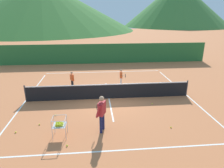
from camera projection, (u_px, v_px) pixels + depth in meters
ground_plane at (109, 99)px, 12.75m from camera, size 120.00×120.00×0.00m
line_baseline_near at (119, 150)px, 7.93m from camera, size 10.29×0.08×0.01m
line_baseline_far at (104, 72)px, 18.48m from camera, size 10.29×0.08×0.01m
line_sideline_west at (25, 102)px, 12.30m from camera, size 0.08×11.24×0.01m
line_sideline_east at (187, 96)px, 13.20m from camera, size 0.08×11.24×0.01m
line_service_center at (109, 98)px, 12.75m from camera, size 0.08×5.85×0.01m
tennis_net at (109, 91)px, 12.58m from camera, size 10.19×0.08×1.05m
instructor at (102, 111)px, 8.93m from camera, size 0.49×0.85×1.71m
student_0 at (72, 78)px, 14.31m from camera, size 0.35×0.50×1.22m
student_1 at (121, 76)px, 14.83m from camera, size 0.40×0.62×1.25m
ball_cart at (59, 124)px, 8.66m from camera, size 0.58×0.58×0.90m
tennis_ball_0 at (152, 104)px, 11.94m from camera, size 0.07×0.07×0.07m
tennis_ball_1 at (39, 124)px, 9.72m from camera, size 0.07×0.07×0.07m
tennis_ball_2 at (67, 146)px, 8.17m from camera, size 0.07×0.07×0.07m
tennis_ball_3 at (16, 132)px, 9.09m from camera, size 0.07×0.07×0.07m
tennis_ball_4 at (171, 127)px, 9.48m from camera, size 0.07×0.07×0.07m
tennis_ball_5 at (55, 115)px, 10.60m from camera, size 0.07×0.07×0.07m
windscreen_fence at (102, 54)px, 21.37m from camera, size 22.64×0.08×2.08m
hill_0 at (177, 4)px, 79.06m from camera, size 40.94×40.94×17.03m
hill_1 at (43, 6)px, 62.04m from camera, size 56.09×56.09×14.60m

